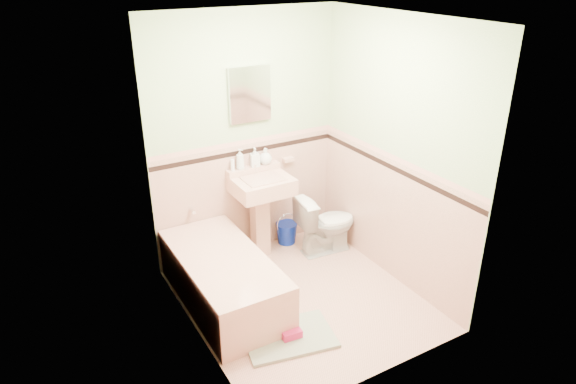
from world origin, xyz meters
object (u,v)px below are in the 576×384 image
soap_bottle_left (240,159)px  soap_bottle_right (265,156)px  bathtub (224,281)px  toilet (326,224)px  shoe (292,334)px  soap_bottle_mid (255,157)px  sink (263,218)px  bucket (287,233)px  medicine_cabinet (250,94)px

soap_bottle_left → soap_bottle_right: soap_bottle_left is taller
bathtub → toilet: 1.35m
soap_bottle_left → shoe: (-0.27, -1.48, -1.01)m
bathtub → toilet: (1.32, 0.30, 0.10)m
soap_bottle_right → shoe: (-0.55, -1.48, -0.98)m
soap_bottle_mid → shoe: (-0.43, -1.48, -1.00)m
sink → bucket: size_ratio=3.83×
medicine_cabinet → soap_bottle_left: bearing=-168.3°
bathtub → sink: (0.68, 0.53, 0.23)m
sink → shoe: (-0.42, -1.30, -0.39)m
sink → soap_bottle_mid: (0.02, 0.18, 0.61)m
soap_bottle_left → shoe: bearing=-100.3°
toilet → shoe: size_ratio=3.92×
bathtub → bucket: 1.23m
medicine_cabinet → soap_bottle_right: bearing=-12.1°
soap_bottle_right → toilet: size_ratio=0.26×
soap_bottle_right → shoe: bearing=-110.5°
bathtub → soap_bottle_right: (0.82, 0.71, 0.82)m
soap_bottle_left → bucket: (0.50, -0.06, -0.95)m
sink → medicine_cabinet: medicine_cabinet is taller
medicine_cabinet → soap_bottle_left: (-0.14, -0.03, -0.63)m
sink → medicine_cabinet: size_ratio=1.66×
medicine_cabinet → sink: bearing=-90.0°
bathtub → shoe: (0.26, -0.77, -0.16)m
soap_bottle_mid → shoe: bearing=-106.3°
soap_bottle_right → toilet: bearing=-39.6°
shoe → soap_bottle_left: bearing=84.8°
bathtub → soap_bottle_mid: bearing=45.4°
bathtub → medicine_cabinet: medicine_cabinet is taller
soap_bottle_right → bucket: soap_bottle_right is taller
soap_bottle_left → soap_bottle_right: (0.28, 0.00, -0.02)m
toilet → soap_bottle_left: bearing=67.3°
soap_bottle_right → toilet: (0.50, -0.41, -0.72)m
soap_bottle_left → soap_bottle_mid: bearing=0.0°
medicine_cabinet → shoe: medicine_cabinet is taller
toilet → sink: bearing=75.1°
medicine_cabinet → soap_bottle_right: medicine_cabinet is taller
sink → toilet: 0.69m
sink → soap_bottle_mid: bearing=83.9°
medicine_cabinet → bathtub: bearing=-132.6°
medicine_cabinet → toilet: size_ratio=0.84×
soap_bottle_left → toilet: soap_bottle_left is taller
medicine_cabinet → shoe: size_ratio=3.27×
medicine_cabinet → toilet: 1.58m
soap_bottle_mid → bucket: soap_bottle_mid is taller
soap_bottle_left → shoe: soap_bottle_left is taller
medicine_cabinet → bucket: 1.62m
bucket → shoe: bearing=-118.4°
soap_bottle_mid → toilet: bearing=-33.7°
bathtub → shoe: bathtub is taller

